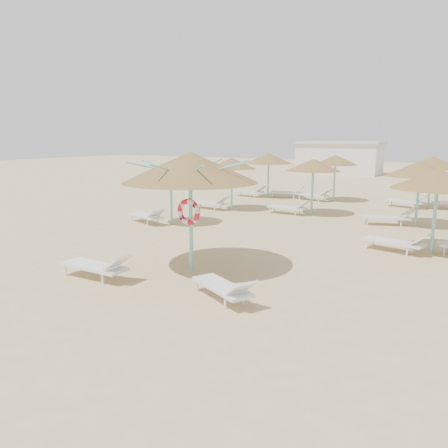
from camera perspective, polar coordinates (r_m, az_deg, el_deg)
The scene contains 6 objects.
ground at distance 12.20m, azimuth -3.87°, elevation -6.22°, with size 120.00×120.00×0.00m, color tan.
main_palapa at distance 11.85m, azimuth -4.44°, elevation 7.38°, with size 3.67×3.67×3.29m.
lounger_main_a at distance 11.92m, azimuth -16.16°, elevation -5.27°, with size 2.09×0.65×0.76m.
lounger_main_b at distance 9.97m, azimuth 0.12°, elevation -8.23°, with size 1.99×1.41×0.71m.
palapa_field at distance 20.47m, azimuth 18.08°, elevation 6.93°, with size 18.72×13.50×2.72m.
service_hut at distance 46.39m, azimuth 14.82°, elevation 8.40°, with size 8.40×4.40×3.25m.
Camera 1 is at (6.59, -9.60, 3.66)m, focal length 35.00 mm.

